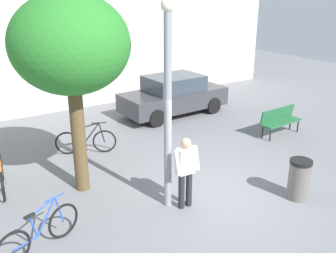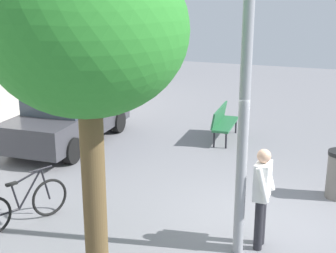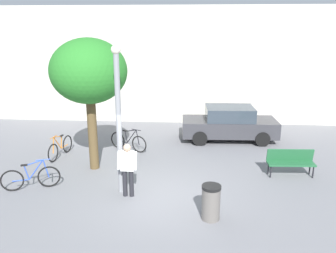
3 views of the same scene
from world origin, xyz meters
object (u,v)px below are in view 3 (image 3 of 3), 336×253
Objects in this scene: person_by_lamppost at (128,167)px; plaza_tree at (89,72)px; lamppost at (118,115)px; trash_bin at (211,202)px; park_bench at (291,160)px; bicycle_orange at (60,148)px; bicycle_black at (128,141)px; parked_car_charcoal at (229,124)px; bicycle_blue at (31,178)px.

plaza_tree is (-1.64, 2.07, 2.53)m from person_by_lamppost.
lamppost reaches higher than trash_bin.
person_by_lamppost is at bearing -159.66° from park_bench.
person_by_lamppost is 2.74m from trash_bin.
trash_bin is at bearing -36.39° from bicycle_orange.
plaza_tree reaches higher than lamppost.
plaza_tree reaches higher than park_bench.
plaza_tree is at bearing 141.86° from trash_bin.
park_bench is 0.98× the size of bicycle_black.
lamppost reaches higher than bicycle_orange.
person_by_lamppost is 6.76m from parked_car_charcoal.
park_bench is at bearing -0.81° from plaza_tree.
trash_bin is at bearing -38.14° from plaza_tree.
bicycle_blue is (-8.48, -1.73, -0.16)m from park_bench.
bicycle_orange is 7.36m from parked_car_charcoal.
bicycle_orange is at bearing 148.28° from plaza_tree.
person_by_lamppost reaches higher than bicycle_blue.
person_by_lamppost is (0.28, -0.29, -1.52)m from lamppost.
person_by_lamppost reaches higher than bicycle_black.
bicycle_black is at bearing 97.11° from lamppost.
lamppost is 4.33m from bicycle_black.
plaza_tree is 6.00m from trash_bin.
bicycle_blue is at bearing -179.08° from lamppost.
trash_bin is at bearing -132.76° from park_bench.
bicycle_black is (-0.47, 3.76, -2.10)m from lamppost.
bicycle_orange is 1.84× the size of trash_bin.
bicycle_black is 1.69× the size of trash_bin.
lamppost is at bearing 0.92° from bicycle_blue.
bicycle_orange is at bearing 172.58° from park_bench.
plaza_tree is 2.71× the size of bicycle_blue.
parked_car_charcoal is (-1.76, 3.78, 0.23)m from park_bench.
park_bench is at bearing -18.89° from bicycle_black.
lamppost is at bearing -42.88° from bicycle_orange.
plaza_tree reaches higher than trash_bin.
park_bench is 0.35× the size of plaza_tree.
trash_bin is (2.45, -1.14, -0.47)m from person_by_lamppost.
bicycle_blue is 2.85m from bicycle_orange.
bicycle_black and bicycle_orange have the same top height.
parked_car_charcoal is (6.85, 2.65, 0.39)m from bicycle_orange.
park_bench is at bearing -64.96° from parked_car_charcoal.
bicycle_blue is 1.04× the size of bicycle_black.
bicycle_blue is 4.50m from bicycle_black.
plaza_tree is at bearing -114.32° from bicycle_black.
person_by_lamppost is 0.97× the size of bicycle_blue.
lamppost is 2.46m from plaza_tree.
parked_car_charcoal is at bearing 35.27° from plaza_tree.
lamppost is 1.06× the size of parked_car_charcoal.
trash_bin is (5.74, -4.23, 0.11)m from bicycle_orange.
lamppost is 2.73× the size of bicycle_black.
parked_car_charcoal is 4.36× the size of trash_bin.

